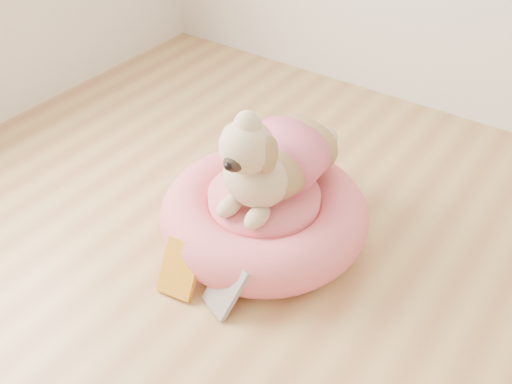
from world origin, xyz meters
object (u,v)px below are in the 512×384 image
Objects in this scene: pet_bed at (264,214)px; dog at (273,143)px; book_white at (226,286)px; book_yellow at (180,269)px.

pet_bed is 0.30m from dog.
pet_bed reaches higher than book_white.
dog reaches higher than pet_bed.
book_yellow is (-0.07, -0.37, -0.01)m from pet_bed.
book_yellow is 0.17m from book_white.
book_yellow reaches higher than book_white.
pet_bed reaches higher than book_yellow.
pet_bed is 0.36m from book_white.
book_yellow is at bearing -149.86° from book_white.
book_yellow is 1.01× the size of book_white.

